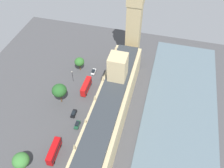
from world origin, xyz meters
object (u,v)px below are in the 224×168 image
at_px(parliament_building, 110,109).
at_px(car_white_opposite_hall, 93,72).
at_px(street_lamp_slot_10, 72,74).
at_px(pedestrian_leading, 100,95).
at_px(plane_tree_trailing, 21,160).
at_px(car_black_under_trees, 74,113).
at_px(plane_tree_corner, 79,62).
at_px(plane_tree_near_tower, 59,90).
at_px(pedestrian_far_end, 108,78).
at_px(clock_tower, 135,14).
at_px(car_dark_green_midblock, 77,125).
at_px(double_decker_bus_by_river_gate, 54,151).
at_px(double_decker_bus_kerbside, 86,86).

relative_size(parliament_building, car_white_opposite_hall, 17.03).
bearing_deg(street_lamp_slot_10, car_white_opposite_hall, -133.19).
distance_m(pedestrian_leading, plane_tree_trailing, 46.25).
height_order(car_black_under_trees, plane_tree_corner, plane_tree_corner).
distance_m(parliament_building, plane_tree_near_tower, 25.80).
bearing_deg(car_white_opposite_hall, car_black_under_trees, -93.65).
xyz_separation_m(car_white_opposite_hall, pedestrian_far_end, (-8.97, 2.80, -0.15)).
bearing_deg(parliament_building, car_black_under_trees, 4.02).
xyz_separation_m(pedestrian_far_end, street_lamp_slot_10, (17.18, 5.94, 4.08)).
distance_m(parliament_building, street_lamp_slot_10, 31.65).
relative_size(clock_tower, street_lamp_slot_10, 7.93).
height_order(car_dark_green_midblock, plane_tree_corner, plane_tree_corner).
relative_size(double_decker_bus_by_river_gate, plane_tree_near_tower, 0.99).
bearing_deg(double_decker_bus_by_river_gate, plane_tree_trailing, -140.69).
xyz_separation_m(car_white_opposite_hall, street_lamp_slot_10, (8.20, 8.74, 3.93)).
relative_size(clock_tower, pedestrian_leading, 33.38).
xyz_separation_m(parliament_building, plane_tree_trailing, (25.99, 29.90, -2.21)).
bearing_deg(car_dark_green_midblock, plane_tree_corner, -74.71).
height_order(double_decker_bus_kerbside, street_lamp_slot_10, street_lamp_slot_10).
relative_size(car_dark_green_midblock, plane_tree_trailing, 0.52).
height_order(car_black_under_trees, double_decker_bus_by_river_gate, double_decker_bus_by_river_gate).
height_order(parliament_building, pedestrian_leading, parliament_building).
height_order(parliament_building, plane_tree_near_tower, parliament_building).
xyz_separation_m(double_decker_bus_by_river_gate, plane_tree_near_tower, (8.28, -26.40, 5.20)).
bearing_deg(clock_tower, double_decker_bus_by_river_gate, 74.77).
bearing_deg(plane_tree_near_tower, car_white_opposite_hall, -110.29).
bearing_deg(plane_tree_trailing, pedestrian_leading, -112.09).
bearing_deg(car_black_under_trees, car_dark_green_midblock, -57.67).
relative_size(clock_tower, double_decker_bus_kerbside, 5.28).
bearing_deg(plane_tree_near_tower, parliament_building, 169.53).
xyz_separation_m(double_decker_bus_kerbside, pedestrian_far_end, (-8.56, -10.06, -1.89)).
relative_size(clock_tower, car_black_under_trees, 12.05).
height_order(clock_tower, street_lamp_slot_10, clock_tower).
bearing_deg(pedestrian_far_end, car_white_opposite_hall, -53.86).
distance_m(car_white_opposite_hall, plane_tree_corner, 9.09).
bearing_deg(plane_tree_corner, clock_tower, -148.77).
bearing_deg(plane_tree_trailing, double_decker_bus_by_river_gate, -137.37).
bearing_deg(clock_tower, double_decker_bus_kerbside, 59.11).
bearing_deg(pedestrian_far_end, plane_tree_corner, -47.39).
distance_m(car_dark_green_midblock, plane_tree_near_tower, 17.92).
bearing_deg(street_lamp_slot_10, double_decker_bus_by_river_gate, 100.97).
distance_m(parliament_building, pedestrian_leading, 17.06).
height_order(car_black_under_trees, street_lamp_slot_10, street_lamp_slot_10).
bearing_deg(plane_tree_corner, plane_tree_near_tower, 87.89).
height_order(plane_tree_trailing, street_lamp_slot_10, plane_tree_trailing).
bearing_deg(pedestrian_leading, parliament_building, -146.78).
height_order(car_white_opposite_hall, pedestrian_leading, car_white_opposite_hall).
bearing_deg(double_decker_bus_kerbside, pedestrian_leading, 162.73).
bearing_deg(pedestrian_far_end, double_decker_bus_by_river_gate, 42.27).
bearing_deg(car_white_opposite_hall, pedestrian_leading, -65.32).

